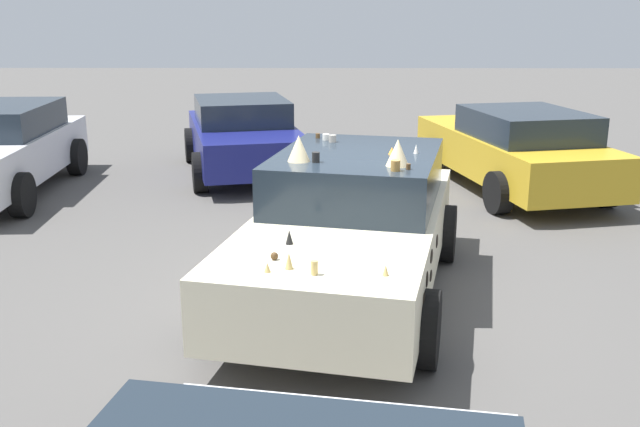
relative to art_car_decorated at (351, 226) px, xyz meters
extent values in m
plane|color=#514F4C|center=(-0.11, 0.02, -0.74)|extent=(60.00, 60.00, 0.00)
cube|color=beige|center=(-0.11, 0.02, -0.13)|extent=(4.70, 2.70, 0.64)
cube|color=#1E2833|center=(0.32, -0.07, 0.45)|extent=(2.44, 2.06, 0.52)
cylinder|color=black|center=(-1.64, -0.57, -0.40)|extent=(0.71, 0.36, 0.67)
cylinder|color=black|center=(-1.24, 1.21, -0.40)|extent=(0.71, 0.36, 0.67)
cylinder|color=black|center=(1.03, -1.16, -0.40)|extent=(0.71, 0.36, 0.67)
cylinder|color=black|center=(1.43, 0.61, -0.40)|extent=(0.71, 0.36, 0.67)
ellipsoid|color=black|center=(-1.73, -0.53, -0.12)|extent=(0.13, 0.05, 0.15)
ellipsoid|color=black|center=(-1.48, -0.59, -0.02)|extent=(0.12, 0.05, 0.14)
ellipsoid|color=black|center=(-1.17, 1.18, -0.20)|extent=(0.12, 0.05, 0.10)
ellipsoid|color=black|center=(-0.49, 1.03, -0.10)|extent=(0.11, 0.04, 0.12)
ellipsoid|color=black|center=(-1.05, -0.68, 0.03)|extent=(0.19, 0.06, 0.12)
ellipsoid|color=black|center=(-1.04, -0.69, -0.16)|extent=(0.17, 0.06, 0.10)
ellipsoid|color=black|center=(-0.36, -0.84, -0.05)|extent=(0.14, 0.05, 0.14)
cone|color=tan|center=(-1.88, 0.72, 0.23)|extent=(0.06, 0.06, 0.08)
sphere|color=#51381E|center=(-1.59, 0.69, 0.22)|extent=(0.06, 0.06, 0.06)
cone|color=tan|center=(-1.95, -0.19, 0.23)|extent=(0.07, 0.07, 0.09)
cylinder|color=tan|center=(-1.94, 0.36, 0.24)|extent=(0.08, 0.08, 0.11)
cone|color=tan|center=(-1.81, 0.56, 0.26)|extent=(0.08, 0.08, 0.14)
cone|color=black|center=(-1.18, 0.58, 0.25)|extent=(0.10, 0.10, 0.13)
cone|color=silver|center=(0.27, -0.68, 0.76)|extent=(0.07, 0.07, 0.10)
cylinder|color=#A87A38|center=(-0.58, -0.38, 0.76)|extent=(0.12, 0.12, 0.10)
cylinder|color=black|center=(-0.19, 0.36, 0.76)|extent=(0.09, 0.09, 0.10)
cylinder|color=silver|center=(1.05, 0.26, 0.74)|extent=(0.08, 0.08, 0.07)
cylinder|color=gray|center=(0.94, 0.19, 0.75)|extent=(0.12, 0.12, 0.08)
cylinder|color=#51381E|center=(-0.51, -0.51, 0.73)|extent=(0.06, 0.06, 0.05)
cylinder|color=#A87A38|center=(0.09, 0.57, 0.75)|extent=(0.06, 0.06, 0.09)
cone|color=orange|center=(0.23, -0.42, 0.74)|extent=(0.09, 0.09, 0.08)
cylinder|color=#51381E|center=(1.19, 0.36, 0.73)|extent=(0.07, 0.07, 0.05)
cone|color=beige|center=(-0.35, -0.42, 0.84)|extent=(0.23, 0.23, 0.26)
cone|color=beige|center=(-0.14, 0.53, 0.84)|extent=(0.23, 0.23, 0.26)
cube|color=navy|center=(5.78, 1.75, -0.15)|extent=(4.34, 2.60, 0.62)
cube|color=#1E2833|center=(5.95, 1.79, 0.38)|extent=(2.21, 1.97, 0.44)
cylinder|color=black|center=(4.76, 0.60, -0.41)|extent=(0.69, 0.37, 0.66)
cylinder|color=black|center=(4.36, 2.32, -0.41)|extent=(0.69, 0.37, 0.66)
cylinder|color=black|center=(7.20, 1.18, -0.41)|extent=(0.69, 0.37, 0.66)
cylinder|color=black|center=(6.80, 2.89, -0.41)|extent=(0.69, 0.37, 0.66)
cube|color=gold|center=(4.63, -2.82, -0.15)|extent=(4.75, 2.62, 0.65)
cube|color=#1E2833|center=(4.22, -2.91, 0.40)|extent=(2.31, 1.96, 0.44)
cylinder|color=black|center=(5.81, -1.67, -0.42)|extent=(0.66, 0.35, 0.63)
cylinder|color=black|center=(6.18, -3.38, -0.42)|extent=(0.66, 0.35, 0.63)
cylinder|color=black|center=(3.09, -2.26, -0.42)|extent=(0.66, 0.35, 0.63)
cylinder|color=black|center=(3.46, -3.97, -0.42)|extent=(0.66, 0.35, 0.63)
cylinder|color=black|center=(2.87, 4.64, -0.41)|extent=(0.66, 0.25, 0.65)
cylinder|color=black|center=(5.63, 4.75, -0.41)|extent=(0.66, 0.25, 0.65)
camera|label=1|loc=(-7.19, 0.28, 2.17)|focal=40.74mm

